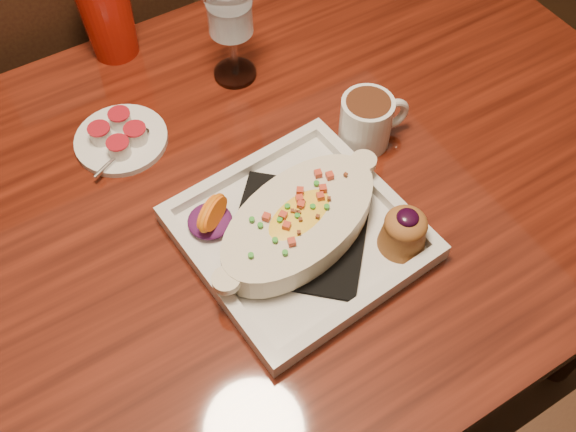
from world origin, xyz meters
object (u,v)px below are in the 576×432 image
coffee_mug (368,120)px  goblet (230,14)px  chair_far (101,76)px  table (226,239)px  plate (305,227)px  red_tumbler (107,15)px  saucer (120,138)px

coffee_mug → goblet: 0.28m
coffee_mug → chair_far: bearing=122.3°
table → coffee_mug: (0.26, -0.01, 0.14)m
plate → red_tumbler: red_tumbler is taller
chair_far → saucer: 0.52m
table → chair_far: chair_far is taller
table → plate: size_ratio=4.63×
plate → saucer: bearing=112.0°
plate → red_tumbler: 0.53m
table → plate: bearing=-57.7°
table → plate: plate is taller
goblet → chair_far: bearing=111.1°
chair_far → coffee_mug: 0.75m
goblet → red_tumbler: bearing=132.3°
chair_far → red_tumbler: chair_far is taller
saucer → table: bearing=-67.4°
table → red_tumbler: red_tumbler is taller
goblet → red_tumbler: goblet is taller
table → saucer: saucer is taller
table → goblet: bearing=56.7°
red_tumbler → saucer: bearing=-110.9°
chair_far → plate: bearing=95.7°
chair_far → saucer: (-0.08, -0.44, 0.26)m
red_tumbler → coffee_mug: bearing=-57.7°
chair_far → saucer: size_ratio=6.26×
coffee_mug → goblet: bearing=123.8°
plate → goblet: bearing=72.9°
chair_far → plate: 0.80m
saucer → red_tumbler: size_ratio=0.95×
goblet → saucer: 0.26m
saucer → red_tumbler: (0.08, 0.21, 0.07)m
chair_far → red_tumbler: 0.39m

